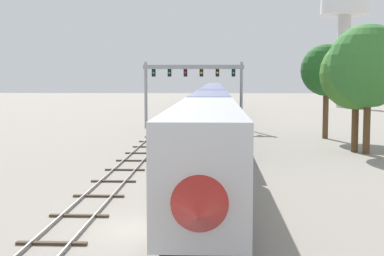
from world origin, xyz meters
TOP-DOWN VIEW (x-y plane):
  - ground_plane at (0.00, 0.00)m, footprint 400.00×400.00m
  - track_main at (2.00, 60.00)m, footprint 2.60×200.00m
  - track_near at (-3.50, 40.00)m, footprint 2.60×160.00m
  - passenger_train at (2.00, 57.68)m, footprint 3.04×127.86m
  - signal_gantry at (-0.25, 44.47)m, footprint 12.10×0.49m
  - water_tower at (28.74, 93.34)m, footprint 9.97×9.97m
  - trackside_tree_left at (14.48, 22.76)m, footprint 6.59×6.59m
  - trackside_tree_mid at (13.44, 33.89)m, footprint 5.15×5.15m
  - trackside_tree_right at (13.80, 23.72)m, footprint 5.86×5.86m

SIDE VIEW (x-z plane):
  - ground_plane at x=0.00m, z-range 0.00..0.00m
  - track_main at x=2.00m, z-range -0.01..0.15m
  - track_near at x=-3.50m, z-range -0.01..0.15m
  - passenger_train at x=2.00m, z-range 0.21..5.01m
  - signal_gantry at x=-0.25m, z-range 1.90..9.88m
  - trackside_tree_right at x=13.80m, z-range 1.70..11.03m
  - trackside_tree_mid at x=13.44m, z-range 2.08..11.49m
  - trackside_tree_left at x=14.48m, z-range 1.83..12.12m
  - water_tower at x=28.74m, z-range 7.06..31.34m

